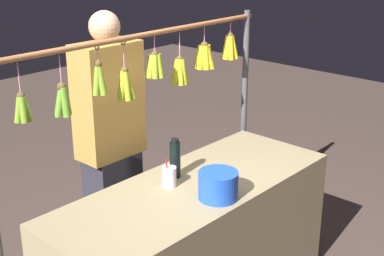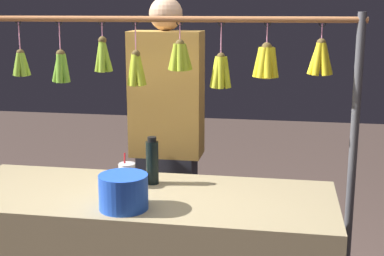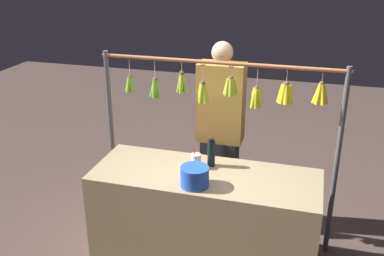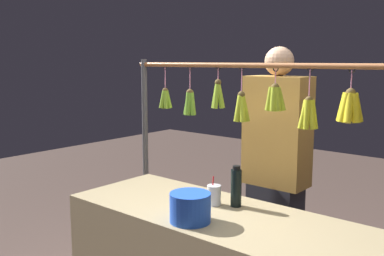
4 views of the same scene
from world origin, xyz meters
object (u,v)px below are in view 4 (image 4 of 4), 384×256
blue_bucket (190,207)px  drink_cup (214,195)px  water_bottle (236,187)px  vendor_person (276,180)px

blue_bucket → drink_cup: bearing=-76.2°
water_bottle → vendor_person: vendor_person is taller
water_bottle → vendor_person: bearing=-85.5°
blue_bucket → water_bottle: bearing=-96.4°
water_bottle → blue_bucket: bearing=83.6°
water_bottle → blue_bucket: (0.04, 0.37, -0.04)m
water_bottle → drink_cup: size_ratio=1.44×
water_bottle → blue_bucket: size_ratio=1.11×
vendor_person → water_bottle: bearing=94.5°
vendor_person → drink_cup: bearing=83.1°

